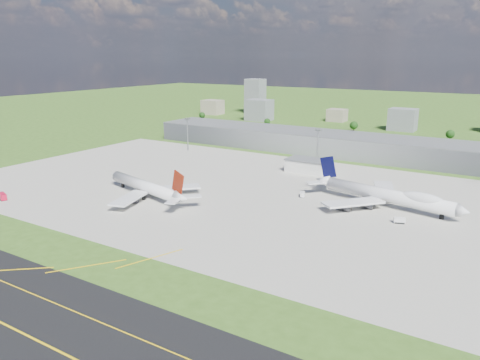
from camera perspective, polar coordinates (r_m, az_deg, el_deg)
The scene contains 21 objects.
ground at distance 356.33m, azimuth 10.03°, elevation 2.84°, with size 1400.00×1400.00×0.00m, color #36581B.
apron at distance 255.51m, azimuth 2.78°, elevation -1.75°, with size 360.00×190.00×0.08m, color #9B988D.
terminal at distance 368.61m, azimuth 10.96°, elevation 4.39°, with size 300.00×42.00×15.00m, color gray.
ops_building at distance 306.62m, azimuth 8.27°, elevation 1.72°, with size 26.00×16.00×8.00m, color silver.
mast_west at distance 372.69m, azimuth -6.43°, elevation 6.27°, with size 3.50×2.00×25.90m.
mast_center at distance 317.41m, azimuth 9.46°, elevation 4.65°, with size 3.50×2.00×25.90m.
airliner_red_twin at distance 253.86m, azimuth -11.24°, elevation -0.92°, with size 70.60×54.03×19.65m.
airliner_blue_quad at distance 244.14m, azimuth 17.55°, elevation -1.82°, with size 80.87×62.61×21.25m.
fire_truck at distance 275.39m, azimuth -26.99°, elevation -1.82°, with size 8.02×5.12×3.35m.
tug_yellow at distance 247.69m, azimuth -13.01°, elevation -2.46°, with size 4.19×3.32×1.82m.
van_white_near at distance 252.50m, azimuth 7.62°, elevation -1.78°, with size 4.13×5.55×2.59m.
van_white_far at distance 223.61m, azimuth 18.87°, elevation -4.71°, with size 5.52×3.92×2.58m.
bldg_far_w at distance 608.07m, azimuth -3.36°, elevation 8.86°, with size 24.00×20.00×18.00m, color gray.
bldg_w at distance 548.32m, azimuth 2.34°, elevation 8.52°, with size 28.00×22.00×24.00m, color slate.
bldg_cw at distance 551.62m, azimuth 11.74°, elevation 7.74°, with size 20.00×18.00×14.00m, color gray.
bldg_c at distance 500.07m, azimuth 19.22°, elevation 6.97°, with size 26.00×20.00×22.00m, color slate.
bldg_tall_w at distance 618.95m, azimuth 1.87°, elevation 10.20°, with size 22.00×20.00×44.00m, color slate.
tree_far_w at distance 556.60m, azimuth -4.64°, elevation 7.88°, with size 7.20×7.20×8.80m.
tree_w at distance 504.39m, azimuth 3.34°, elevation 7.13°, with size 6.75×6.75×8.25m.
tree_c at distance 482.56m, azimuth 13.70°, elevation 6.49°, with size 8.10×8.10×9.90m.
tree_e at distance 458.02m, azimuth 24.25°, elevation 5.12°, with size 7.65×7.65×9.35m.
Camera 1 is at (128.41, -174.15, 73.54)m, focal length 35.00 mm.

